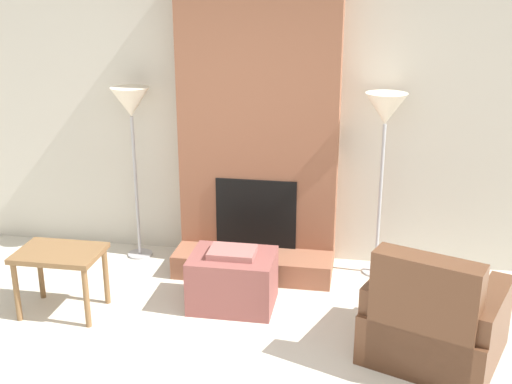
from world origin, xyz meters
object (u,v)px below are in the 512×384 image
at_px(armchair, 433,324).
at_px(floor_lamp_right, 385,117).
at_px(ottoman, 233,279).
at_px(floor_lamp_left, 131,110).
at_px(side_table, 60,261).

relative_size(armchair, floor_lamp_right, 0.68).
height_order(ottoman, floor_lamp_left, floor_lamp_left).
bearing_deg(ottoman, side_table, -165.88).
height_order(floor_lamp_left, floor_lamp_right, floor_lamp_right).
xyz_separation_m(armchair, side_table, (-2.78, 0.18, 0.17)).
relative_size(ottoman, floor_lamp_left, 0.41).
height_order(armchair, floor_lamp_right, floor_lamp_right).
distance_m(ottoman, side_table, 1.34).
relative_size(ottoman, armchair, 0.60).
xyz_separation_m(armchair, floor_lamp_right, (-0.37, 1.31, 1.15)).
xyz_separation_m(side_table, floor_lamp_right, (2.42, 1.13, 0.97)).
relative_size(side_table, floor_lamp_right, 0.40).
relative_size(ottoman, floor_lamp_right, 0.41).
bearing_deg(floor_lamp_left, side_table, -101.04).
xyz_separation_m(ottoman, floor_lamp_left, (-1.07, 0.80, 1.17)).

